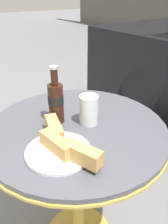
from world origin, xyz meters
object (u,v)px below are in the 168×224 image
at_px(cola_bottle_left, 56,101).
at_px(drinking_glass, 89,111).
at_px(lunch_plate_near, 61,146).
at_px(bistro_table, 77,155).

xyz_separation_m(cola_bottle_left, drinking_glass, (0.09, 0.10, -0.04)).
bearing_deg(cola_bottle_left, lunch_plate_near, -24.75).
height_order(cola_bottle_left, lunch_plate_near, cola_bottle_left).
relative_size(bistro_table, lunch_plate_near, 2.34).
relative_size(bistro_table, cola_bottle_left, 3.20).
distance_m(cola_bottle_left, drinking_glass, 0.14).
relative_size(bistro_table, drinking_glass, 6.27).
height_order(bistro_table, drinking_glass, drinking_glass).
xyz_separation_m(bistro_table, drinking_glass, (0.01, 0.05, 0.21)).
height_order(drinking_glass, lunch_plate_near, drinking_glass).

